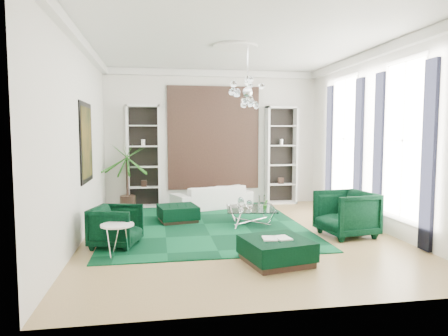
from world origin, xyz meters
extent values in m
cube|color=tan|center=(0.00, 0.00, -0.01)|extent=(6.00, 7.00, 0.02)
cube|color=white|center=(0.00, 0.00, 3.81)|extent=(6.00, 7.00, 0.02)
cube|color=silver|center=(0.00, 3.51, 1.90)|extent=(6.00, 0.02, 3.80)
cube|color=silver|center=(0.00, -3.51, 1.90)|extent=(6.00, 0.02, 3.80)
cube|color=silver|center=(-3.01, 0.00, 1.90)|extent=(0.02, 7.00, 3.80)
cube|color=silver|center=(3.01, 0.00, 1.90)|extent=(0.02, 7.00, 3.80)
cylinder|color=white|center=(0.00, 0.30, 3.77)|extent=(0.90, 0.90, 0.05)
cube|color=black|center=(0.00, 3.46, 1.90)|extent=(2.50, 0.06, 2.80)
cube|color=black|center=(-2.97, 0.60, 1.85)|extent=(0.04, 1.30, 1.60)
cube|color=white|center=(2.99, -0.90, 1.90)|extent=(0.03, 1.10, 2.90)
cube|color=black|center=(2.96, -1.68, 1.65)|extent=(0.07, 0.30, 3.25)
cube|color=black|center=(2.96, -0.12, 1.65)|extent=(0.07, 0.30, 3.25)
cube|color=white|center=(2.99, 1.50, 1.90)|extent=(0.03, 1.10, 2.90)
cube|color=black|center=(2.96, 0.72, 1.65)|extent=(0.07, 0.30, 3.25)
cube|color=black|center=(2.96, 2.28, 1.65)|extent=(0.07, 0.30, 3.25)
cube|color=black|center=(-0.57, 0.95, 0.01)|extent=(4.20, 5.00, 0.02)
imported|color=white|center=(-0.12, 2.88, 0.31)|extent=(2.30, 1.53, 0.63)
imported|color=black|center=(-2.33, -0.48, 0.37)|extent=(0.99, 0.98, 0.74)
imported|color=black|center=(2.09, -0.48, 0.45)|extent=(1.12, 1.10, 0.90)
cube|color=black|center=(-1.13, 1.36, 0.19)|extent=(0.98, 0.98, 0.38)
cube|color=black|center=(0.25, -1.84, 0.19)|extent=(1.13, 1.13, 0.39)
cube|color=white|center=(0.25, -1.84, 0.40)|extent=(0.45, 0.30, 0.03)
cylinder|color=white|center=(-2.25, -1.07, 0.26)|extent=(0.70, 0.70, 0.53)
imported|color=#266A1B|center=(0.74, 0.59, 0.48)|extent=(0.14, 0.12, 0.22)
camera|label=1|loc=(-1.57, -7.75, 2.04)|focal=32.00mm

